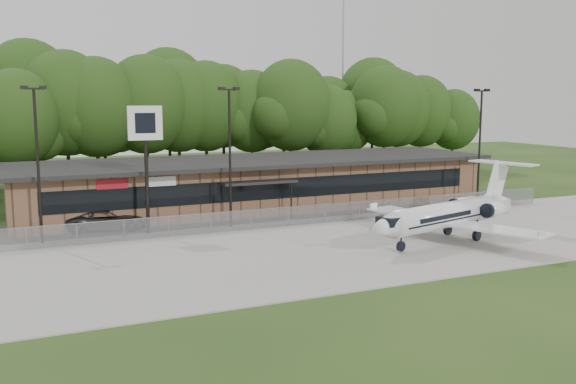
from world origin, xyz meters
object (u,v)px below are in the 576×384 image
business_jet (451,215)px  pole_sign (145,137)px  terminal (256,183)px  suv (107,220)px

business_jet → pole_sign: size_ratio=1.67×
pole_sign → business_jet: bearing=-28.2°
terminal → suv: 14.21m
terminal → business_jet: 19.07m
terminal → suv: size_ratio=7.27×
business_jet → pole_sign: bearing=133.4°
business_jet → pole_sign: pole_sign is taller
pole_sign → suv: bearing=136.0°
business_jet → suv: (-20.06, 13.26, -1.03)m
business_jet → terminal: bearing=95.1°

